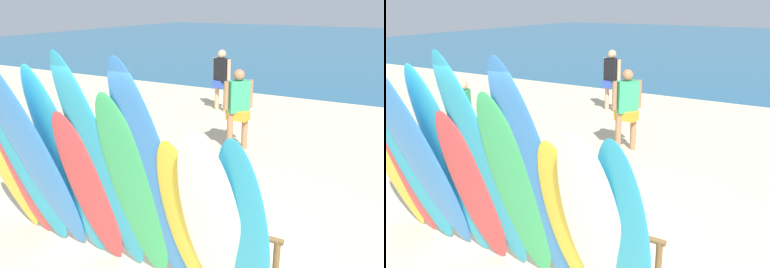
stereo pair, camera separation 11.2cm
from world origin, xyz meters
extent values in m
plane|color=beige|center=(0.00, 14.00, 0.00)|extent=(60.00, 60.00, 0.00)
cylinder|color=brown|center=(-1.79, 0.00, 0.36)|extent=(0.07, 0.07, 0.71)
cylinder|color=brown|center=(0.00, 0.00, 0.71)|extent=(3.71, 0.06, 0.06)
ellipsoid|color=#D13D42|center=(-1.39, -0.61, 1.22)|extent=(0.54, 0.92, 2.45)
ellipsoid|color=#289EC6|center=(-1.00, -0.73, 1.33)|extent=(0.61, 1.10, 2.66)
ellipsoid|color=#337AD1|center=(-0.73, -0.76, 1.34)|extent=(0.60, 1.21, 2.68)
ellipsoid|color=#289EC6|center=(-0.45, -0.59, 1.24)|extent=(0.61, 0.89, 2.48)
ellipsoid|color=#D13D42|center=(-0.13, -0.59, 1.03)|extent=(0.56, 0.85, 2.06)
ellipsoid|color=#289EC6|center=(0.14, -0.66, 1.33)|extent=(0.57, 1.06, 2.65)
ellipsoid|color=#38B266|center=(0.51, -0.62, 1.16)|extent=(0.58, 0.98, 2.33)
ellipsoid|color=#337AD1|center=(0.75, -0.65, 1.32)|extent=(0.51, 1.05, 2.65)
ellipsoid|color=yellow|center=(1.06, -0.55, 0.97)|extent=(0.49, 0.81, 1.94)
ellipsoid|color=white|center=(1.37, -0.62, 1.06)|extent=(0.65, 0.99, 2.12)
ellipsoid|color=#289EC6|center=(1.66, -0.57, 1.03)|extent=(0.48, 0.80, 2.07)
cylinder|color=tan|center=(-3.04, 2.19, 0.39)|extent=(0.12, 0.12, 0.78)
cylinder|color=tan|center=(-2.87, 1.91, 0.39)|extent=(0.12, 0.12, 0.78)
cube|color=black|center=(-2.95, 2.05, 0.72)|extent=(0.42, 0.26, 0.19)
cube|color=#33A36B|center=(-2.95, 2.05, 1.09)|extent=(0.39, 0.45, 0.61)
sphere|color=tan|center=(-2.95, 2.05, 1.51)|extent=(0.22, 0.22, 0.22)
cylinder|color=tan|center=(-3.09, 2.27, 1.12)|extent=(0.10, 0.10, 0.54)
cylinder|color=tan|center=(-2.82, 1.83, 1.12)|extent=(0.10, 0.10, 0.54)
cylinder|color=#9E704C|center=(-0.58, 4.00, 0.42)|extent=(0.13, 0.13, 0.83)
cylinder|color=#9E704C|center=(-0.35, 4.27, 0.42)|extent=(0.13, 0.13, 0.83)
cube|color=orange|center=(-0.46, 4.14, 0.76)|extent=(0.45, 0.27, 0.20)
cube|color=#33A36B|center=(-0.46, 4.14, 1.16)|extent=(0.45, 0.47, 0.65)
sphere|color=#9E704C|center=(-0.46, 4.14, 1.60)|extent=(0.23, 0.23, 0.23)
cylinder|color=#9E704C|center=(-0.64, 3.92, 1.19)|extent=(0.10, 0.10, 0.58)
cylinder|color=#9E704C|center=(-0.29, 4.35, 1.19)|extent=(0.10, 0.10, 0.58)
cylinder|color=tan|center=(-2.39, 7.05, 0.42)|extent=(0.13, 0.13, 0.84)
cylinder|color=tan|center=(-2.06, 6.94, 0.42)|extent=(0.13, 0.13, 0.84)
cube|color=#2D4CB2|center=(-2.23, 6.99, 0.77)|extent=(0.45, 0.28, 0.20)
cube|color=black|center=(-2.23, 6.99, 1.16)|extent=(0.48, 0.36, 0.65)
sphere|color=tan|center=(-2.23, 6.99, 1.61)|extent=(0.24, 0.24, 0.24)
cylinder|color=tan|center=(-2.49, 7.09, 1.20)|extent=(0.10, 0.10, 0.58)
cylinder|color=tan|center=(-1.97, 6.90, 1.20)|extent=(0.10, 0.10, 0.58)
cylinder|color=#B7B7BC|center=(-3.92, 1.15, 0.14)|extent=(0.02, 0.02, 0.28)
cylinder|color=#B7B7BC|center=(-4.29, 1.58, 0.14)|extent=(0.02, 0.02, 0.28)
cylinder|color=#B7B7BC|center=(-3.88, 1.53, 0.14)|extent=(0.02, 0.02, 0.28)
cube|color=#2D9370|center=(-4.11, 1.36, 0.30)|extent=(0.55, 0.51, 0.03)
cube|color=#2D9370|center=(-4.07, 1.71, 0.56)|extent=(0.53, 0.33, 0.51)
camera|label=1|loc=(2.88, -3.67, 3.03)|focal=39.46mm
camera|label=2|loc=(2.98, -3.61, 3.03)|focal=39.46mm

